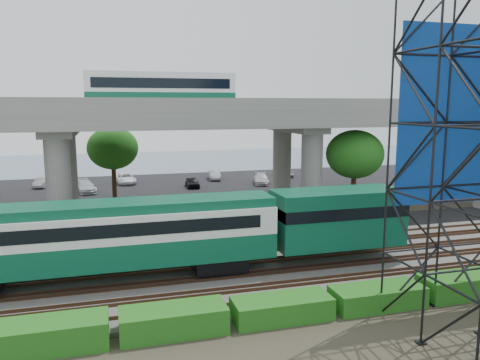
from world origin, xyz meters
name	(u,v)px	position (x,y,z in m)	size (l,w,h in m)	color
ground	(236,287)	(0.00, 0.00, 0.00)	(140.00, 140.00, 0.00)	#474233
ballast_bed	(227,272)	(0.00, 2.00, 0.10)	(90.00, 12.00, 0.20)	slate
service_road	(200,235)	(0.00, 10.50, 0.04)	(90.00, 5.00, 0.08)	black
parking_lot	(164,185)	(0.00, 34.00, 0.04)	(90.00, 18.00, 0.08)	black
harbor_water	(149,164)	(0.00, 56.00, 0.01)	(140.00, 40.00, 0.03)	slate
rail_tracks	(227,269)	(0.00, 2.00, 0.28)	(90.00, 9.52, 0.16)	#472D1E
commuter_train	(141,232)	(-4.87, 2.00, 2.88)	(29.30, 3.06, 4.30)	black
overpass	(184,124)	(-0.15, 16.00, 8.21)	(80.00, 12.00, 12.40)	#9E9B93
hedge_strip	(282,307)	(1.01, -4.30, 0.56)	(34.60, 1.80, 1.20)	#155C16
trees	(131,156)	(-4.67, 16.17, 5.57)	(40.94, 16.94, 7.69)	#382314
suv	(56,235)	(-10.20, 10.49, 0.85)	(2.55, 5.54, 1.54)	black
parked_cars	(163,180)	(-0.15, 33.53, 0.71)	(37.95, 9.82, 1.32)	white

